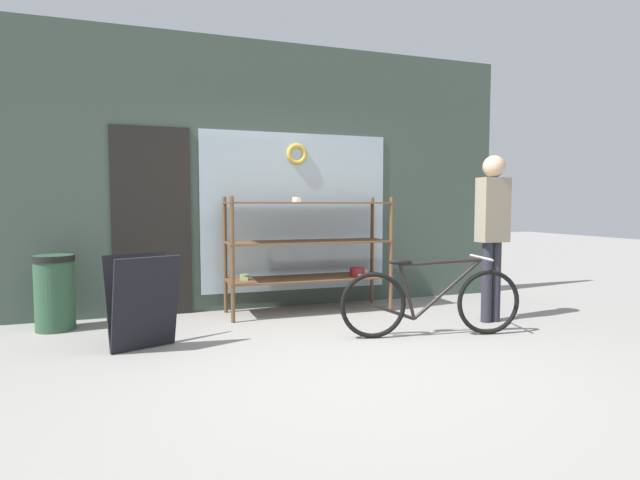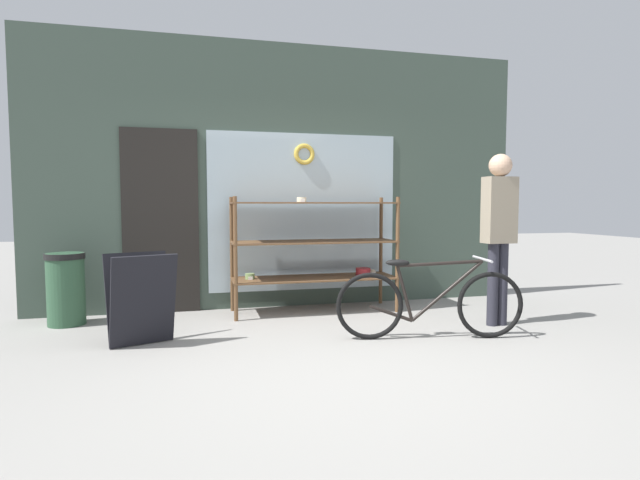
# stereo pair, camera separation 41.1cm
# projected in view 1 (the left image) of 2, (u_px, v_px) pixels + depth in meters

# --- Properties ---
(ground_plane) EXTENTS (30.00, 30.00, 0.00)m
(ground_plane) POSITION_uv_depth(u_px,v_px,m) (354.00, 363.00, 3.92)
(ground_plane) COLOR gray
(storefront_facade) EXTENTS (5.96, 0.13, 3.16)m
(storefront_facade) POSITION_uv_depth(u_px,v_px,m) (276.00, 179.00, 6.00)
(storefront_facade) COLOR #3D4C42
(storefront_facade) RESTS_ON ground_plane
(display_case) EXTENTS (1.89, 0.57, 1.33)m
(display_case) POSITION_uv_depth(u_px,v_px,m) (310.00, 244.00, 5.75)
(display_case) COLOR brown
(display_case) RESTS_ON ground_plane
(bicycle) EXTENTS (1.72, 0.52, 0.75)m
(bicycle) POSITION_uv_depth(u_px,v_px,m) (431.00, 301.00, 4.69)
(bicycle) COLOR black
(bicycle) RESTS_ON ground_plane
(sandwich_board) EXTENTS (0.65, 0.55, 0.81)m
(sandwich_board) POSITION_uv_depth(u_px,v_px,m) (142.00, 302.00, 4.27)
(sandwich_board) COLOR black
(sandwich_board) RESTS_ON ground_plane
(pedestrian) EXTENTS (0.32, 0.23, 1.75)m
(pedestrian) POSITION_uv_depth(u_px,v_px,m) (493.00, 223.00, 5.23)
(pedestrian) COLOR #282833
(pedestrian) RESTS_ON ground_plane
(trash_bin) EXTENTS (0.39, 0.39, 0.75)m
(trash_bin) POSITION_uv_depth(u_px,v_px,m) (55.00, 290.00, 4.92)
(trash_bin) COLOR #2D5138
(trash_bin) RESTS_ON ground_plane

